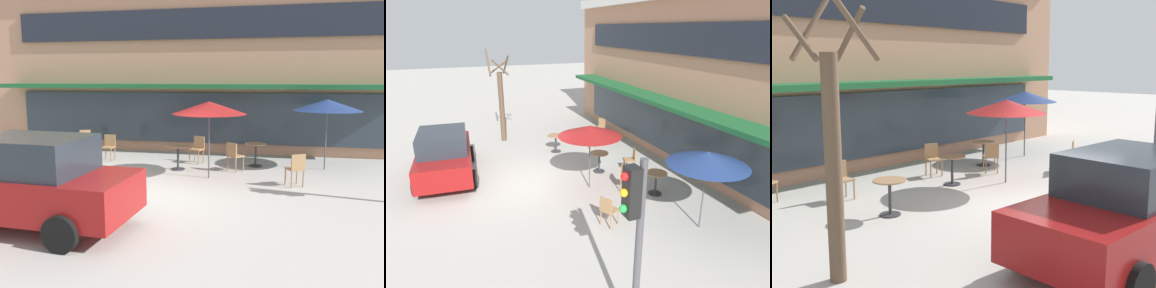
% 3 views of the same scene
% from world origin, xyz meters
% --- Properties ---
extents(ground_plane, '(80.00, 80.00, 0.00)m').
position_xyz_m(ground_plane, '(0.00, 0.00, 0.00)').
color(ground_plane, '#ADA8A0').
extents(building_facade, '(18.09, 9.10, 6.70)m').
position_xyz_m(building_facade, '(0.00, 9.96, 3.35)').
color(building_facade, tan).
rests_on(building_facade, ground).
extents(cafe_table_near_wall, '(0.70, 0.70, 0.76)m').
position_xyz_m(cafe_table_near_wall, '(-2.71, 2.08, 0.52)').
color(cafe_table_near_wall, '#333338').
rests_on(cafe_table_near_wall, ground).
extents(cafe_table_streetside, '(0.70, 0.70, 0.76)m').
position_xyz_m(cafe_table_streetside, '(2.35, 3.89, 0.52)').
color(cafe_table_streetside, '#333338').
rests_on(cafe_table_streetside, ground).
extents(cafe_table_by_tree, '(0.70, 0.70, 0.76)m').
position_xyz_m(cafe_table_by_tree, '(-0.01, 2.93, 0.52)').
color(cafe_table_by_tree, '#333338').
rests_on(cafe_table_by_tree, ground).
extents(patio_umbrella_green_folded, '(2.10, 2.10, 2.20)m').
position_xyz_m(patio_umbrella_green_folded, '(4.50, 3.90, 2.02)').
color(patio_umbrella_green_folded, '#4C4C51').
rests_on(patio_umbrella_green_folded, ground).
extents(patio_umbrella_cream_folded, '(2.10, 2.10, 2.20)m').
position_xyz_m(patio_umbrella_cream_folded, '(1.13, 2.06, 2.02)').
color(patio_umbrella_cream_folded, '#4C4C51').
rests_on(patio_umbrella_cream_folded, ground).
extents(cafe_chair_0, '(0.54, 0.54, 0.89)m').
position_xyz_m(cafe_chair_0, '(3.53, 1.59, 0.53)').
color(cafe_chair_0, '#9E754C').
rests_on(cafe_chair_0, ground).
extents(cafe_chair_1, '(0.40, 0.40, 0.89)m').
position_xyz_m(cafe_chair_1, '(-2.72, 3.87, 0.53)').
color(cafe_chair_1, '#9E754C').
rests_on(cafe_chair_1, ground).
extents(cafe_chair_2, '(0.56, 0.56, 0.89)m').
position_xyz_m(cafe_chair_2, '(1.73, 3.07, 0.53)').
color(cafe_chair_2, '#9E754C').
rests_on(cafe_chair_2, ground).
extents(cafe_chair_3, '(0.51, 0.51, 0.89)m').
position_xyz_m(cafe_chair_3, '(0.39, 4.09, 0.53)').
color(cafe_chair_3, '#9E754C').
rests_on(cafe_chair_3, ground).
extents(cafe_chair_4, '(0.54, 0.54, 0.89)m').
position_xyz_m(cafe_chair_4, '(-4.13, 4.89, 0.53)').
color(cafe_chair_4, '#9E754C').
rests_on(cafe_chair_4, ground).
extents(parked_sedan, '(4.29, 2.18, 1.76)m').
position_xyz_m(parked_sedan, '(-1.60, -2.48, 0.88)').
color(parked_sedan, maroon).
rests_on(parked_sedan, ground).
extents(street_tree, '(1.00, 0.96, 4.31)m').
position_xyz_m(street_tree, '(-5.15, 0.20, 1.90)').
color(street_tree, brown).
rests_on(street_tree, ground).
extents(traffic_light_pole, '(0.26, 0.44, 3.40)m').
position_xyz_m(traffic_light_pole, '(6.96, 0.31, 2.30)').
color(traffic_light_pole, '#47474C').
rests_on(traffic_light_pole, ground).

